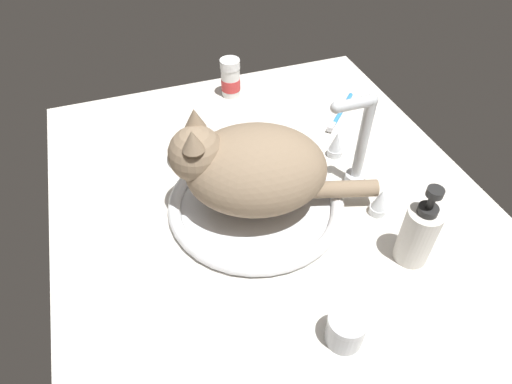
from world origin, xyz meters
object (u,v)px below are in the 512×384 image
object	(u,v)px
toothbrush	(340,113)
pill_bottle	(231,79)
cat	(247,168)
sink_basin	(256,203)
soap_pump_bottle	(418,234)
faucet	(358,153)
metal_jar	(343,330)

from	to	relation	value
toothbrush	pill_bottle	bearing A→B (deg)	-127.94
cat	toothbrush	size ratio (longest dim) A/B	2.85
cat	pill_bottle	world-z (taller)	cat
sink_basin	soap_pump_bottle	xyz separation A→B (cm)	(19.70, 21.07, 4.94)
sink_basin	cat	bearing A→B (deg)	-106.59
faucet	pill_bottle	world-z (taller)	faucet
sink_basin	faucet	distance (cm)	21.48
pill_bottle	soap_pump_bottle	bearing A→B (deg)	13.46
pill_bottle	metal_jar	xyz separation A→B (cm)	(68.50, -4.06, -1.70)
sink_basin	cat	world-z (taller)	cat
soap_pump_bottle	metal_jar	size ratio (longest dim) A/B	2.83
sink_basin	metal_jar	size ratio (longest dim) A/B	5.82
soap_pump_bottle	metal_jar	bearing A→B (deg)	-61.86
faucet	metal_jar	xyz separation A→B (cm)	(29.40, -17.47, -5.01)
soap_pump_bottle	toothbrush	bearing A→B (deg)	169.22
soap_pump_bottle	metal_jar	distance (cm)	20.82
pill_bottle	cat	bearing A→B (deg)	-12.40
sink_basin	toothbrush	xyz separation A→B (cm)	(-21.95, 29.00, -0.44)
metal_jar	toothbrush	distance (cm)	57.62
cat	toothbrush	distance (cm)	38.49
sink_basin	soap_pump_bottle	size ratio (longest dim) A/B	2.06
toothbrush	soap_pump_bottle	bearing A→B (deg)	-10.78
pill_bottle	metal_jar	bearing A→B (deg)	-3.39
sink_basin	toothbrush	size ratio (longest dim) A/B	2.54
pill_bottle	toothbrush	distance (cm)	28.17
soap_pump_bottle	toothbrush	xyz separation A→B (cm)	(-41.65, 7.93, -5.38)
sink_basin	cat	size ratio (longest dim) A/B	0.89
sink_basin	soap_pump_bottle	bearing A→B (deg)	46.92
faucet	sink_basin	bearing A→B (deg)	-90.00
cat	metal_jar	bearing A→B (deg)	8.45
cat	soap_pump_bottle	bearing A→B (deg)	48.24
sink_basin	metal_jar	xyz separation A→B (cm)	(29.40, 2.93, 1.71)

